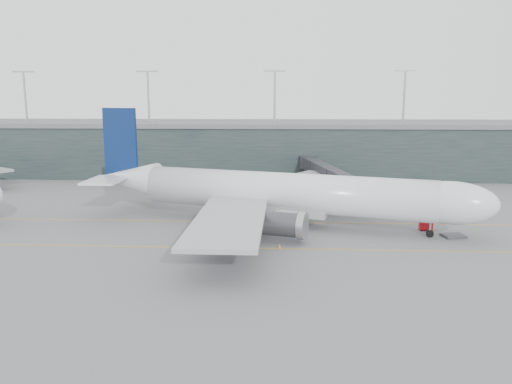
{
  "coord_description": "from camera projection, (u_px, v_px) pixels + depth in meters",
  "views": [
    {
      "loc": [
        6.89,
        -90.87,
        21.76
      ],
      "look_at": [
        2.51,
        -4.0,
        5.5
      ],
      "focal_mm": 35.0,
      "sensor_mm": 36.0,
      "label": 1
    }
  ],
  "objects": [
    {
      "name": "baggage_dolly",
      "position": [
        453.0,
        236.0,
        79.83
      ],
      "size": [
        3.83,
        3.29,
        0.34
      ],
      "primitive_type": "cube",
      "rotation": [
        0.0,
        0.0,
        0.19
      ],
      "color": "#353439",
      "rests_on": "ground"
    },
    {
      "name": "ground",
      "position": [
        244.0,
        217.0,
        93.54
      ],
      "size": [
        320.0,
        320.0,
        0.0
      ],
      "primitive_type": "plane",
      "color": "#535358",
      "rests_on": "ground"
    },
    {
      "name": "cone_wing_stbd",
      "position": [
        279.0,
        246.0,
        73.7
      ],
      "size": [
        0.46,
        0.46,
        0.74
      ],
      "primitive_type": "cone",
      "color": "orange",
      "rests_on": "ground"
    },
    {
      "name": "gse_cart",
      "position": [
        426.0,
        226.0,
        83.59
      ],
      "size": [
        2.22,
        1.53,
        1.44
      ],
      "rotation": [
        0.0,
        0.0,
        -0.09
      ],
      "color": "#B40C15",
      "rests_on": "ground"
    },
    {
      "name": "uld_c",
      "position": [
        254.0,
        200.0,
        103.95
      ],
      "size": [
        2.56,
        2.18,
        2.07
      ],
      "rotation": [
        0.0,
        0.0,
        0.17
      ],
      "color": "#39393E",
      "rests_on": "ground"
    },
    {
      "name": "terminal",
      "position": [
        258.0,
        147.0,
        149.08
      ],
      "size": [
        240.0,
        36.0,
        29.0
      ],
      "color": "#1C2727",
      "rests_on": "ground"
    },
    {
      "name": "cone_wing_port",
      "position": [
        285.0,
        203.0,
        103.91
      ],
      "size": [
        0.42,
        0.42,
        0.66
      ],
      "primitive_type": "cone",
      "color": "orange",
      "rests_on": "ground"
    },
    {
      "name": "uld_b",
      "position": [
        231.0,
        200.0,
        104.32
      ],
      "size": [
        2.4,
        2.16,
        1.8
      ],
      "rotation": [
        0.0,
        0.0,
        0.34
      ],
      "color": "#39393E",
      "rests_on": "ground"
    },
    {
      "name": "taxiline_a",
      "position": [
        242.0,
        222.0,
        89.62
      ],
      "size": [
        160.0,
        0.25,
        0.02
      ],
      "primitive_type": "cube",
      "color": "orange",
      "rests_on": "ground"
    },
    {
      "name": "cone_tail",
      "position": [
        199.0,
        227.0,
        84.45
      ],
      "size": [
        0.48,
        0.48,
        0.77
      ],
      "primitive_type": "cone",
      "color": "#E73A0C",
      "rests_on": "ground"
    },
    {
      "name": "taxiline_lead_main",
      "position": [
        272.0,
        196.0,
        112.93
      ],
      "size": [
        0.25,
        60.0,
        0.02
      ],
      "primitive_type": "cube",
      "color": "orange",
      "rests_on": "ground"
    },
    {
      "name": "uld_a",
      "position": [
        219.0,
        200.0,
        104.39
      ],
      "size": [
        2.26,
        1.86,
        1.95
      ],
      "rotation": [
        0.0,
        0.0,
        -0.07
      ],
      "color": "#39393E",
      "rests_on": "ground"
    },
    {
      "name": "main_aircraft",
      "position": [
        282.0,
        193.0,
        86.64
      ],
      "size": [
        70.35,
        64.7,
        20.1
      ],
      "rotation": [
        0.0,
        0.0,
        -0.29
      ],
      "color": "silver",
      "rests_on": "ground"
    },
    {
      "name": "cone_nose",
      "position": [
        426.0,
        227.0,
        84.52
      ],
      "size": [
        0.42,
        0.42,
        0.66
      ],
      "primitive_type": "cone",
      "color": "#DB630C",
      "rests_on": "ground"
    },
    {
      "name": "taxiline_b",
      "position": [
        234.0,
        248.0,
        73.91
      ],
      "size": [
        160.0,
        0.25,
        0.02
      ],
      "primitive_type": "cube",
      "color": "orange",
      "rests_on": "ground"
    },
    {
      "name": "jet_bridge",
      "position": [
        327.0,
        170.0,
        116.94
      ],
      "size": [
        12.14,
        45.7,
        7.0
      ],
      "rotation": [
        0.0,
        0.0,
        0.19
      ],
      "color": "#29292D",
      "rests_on": "ground"
    }
  ]
}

